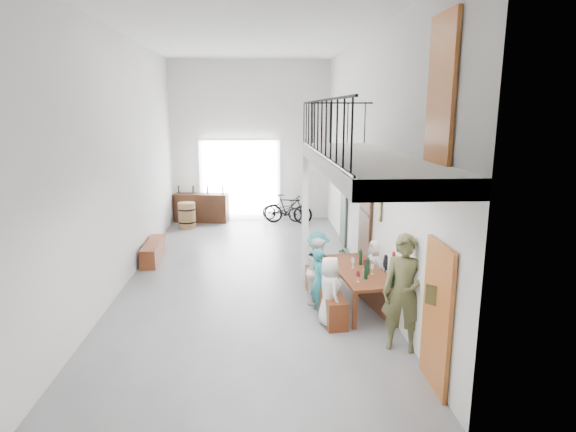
{
  "coord_description": "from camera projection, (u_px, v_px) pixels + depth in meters",
  "views": [
    {
      "loc": [
        0.28,
        -10.94,
        3.84
      ],
      "look_at": [
        0.91,
        -0.5,
        1.52
      ],
      "focal_mm": 30.0,
      "sensor_mm": 36.0,
      "label": 1
    }
  ],
  "objects": [
    {
      "name": "counter_bottles",
      "position": [
        201.0,
        190.0,
        16.62
      ],
      "size": [
        1.61,
        0.33,
        0.28
      ],
      "color": "black",
      "rests_on": "serving_counter"
    },
    {
      "name": "side_bench",
      "position": [
        153.0,
        251.0,
        12.49
      ],
      "size": [
        0.45,
        1.74,
        0.48
      ],
      "primitive_type": "cube",
      "rotation": [
        0.0,
        0.0,
        0.04
      ],
      "color": "brown",
      "rests_on": "ground"
    },
    {
      "name": "guest_left_d",
      "position": [
        318.0,
        263.0,
        10.19
      ],
      "size": [
        0.76,
        0.98,
        1.34
      ],
      "primitive_type": "imported",
      "rotation": [
        0.0,
        0.0,
        1.23
      ],
      "color": "teal",
      "rests_on": "ground"
    },
    {
      "name": "host_standing",
      "position": [
        404.0,
        293.0,
        7.7
      ],
      "size": [
        0.82,
        0.68,
        1.94
      ],
      "primitive_type": "imported",
      "rotation": [
        0.0,
        0.0,
        -0.36
      ],
      "color": "#4E4F2C",
      "rests_on": "ground"
    },
    {
      "name": "guest_right_a",
      "position": [
        396.0,
        283.0,
        9.0
      ],
      "size": [
        0.43,
        0.81,
        1.32
      ],
      "primitive_type": "imported",
      "rotation": [
        0.0,
        0.0,
        -1.43
      ],
      "color": "red",
      "rests_on": "ground"
    },
    {
      "name": "bicycle_near",
      "position": [
        282.0,
        210.0,
        16.91
      ],
      "size": [
        1.6,
        1.13,
        0.8
      ],
      "primitive_type": "imported",
      "rotation": [
        0.0,
        0.0,
        1.13
      ],
      "color": "black",
      "rests_on": "ground"
    },
    {
      "name": "bench_inner",
      "position": [
        325.0,
        295.0,
        9.49
      ],
      "size": [
        0.57,
        2.3,
        0.52
      ],
      "primitive_type": "cube",
      "rotation": [
        0.0,
        0.0,
        0.09
      ],
      "color": "brown",
      "rests_on": "ground"
    },
    {
      "name": "oak_barrel",
      "position": [
        187.0,
        215.0,
        15.87
      ],
      "size": [
        0.58,
        0.58,
        0.85
      ],
      "color": "brown",
      "rests_on": "ground"
    },
    {
      "name": "floor",
      "position": [
        249.0,
        274.0,
        11.47
      ],
      "size": [
        12.0,
        12.0,
        0.0
      ],
      "primitive_type": "plane",
      "color": "slate",
      "rests_on": "ground"
    },
    {
      "name": "balcony",
      "position": [
        363.0,
        164.0,
        7.9
      ],
      "size": [
        1.52,
        5.62,
        4.0
      ],
      "color": "white",
      "rests_on": "ground"
    },
    {
      "name": "bench_wall",
      "position": [
        376.0,
        295.0,
        9.56
      ],
      "size": [
        0.68,
        2.05,
        0.47
      ],
      "primitive_type": "cube",
      "rotation": [
        0.0,
        0.0,
        0.2
      ],
      "color": "brown",
      "rests_on": "ground"
    },
    {
      "name": "tableware",
      "position": [
        364.0,
        265.0,
        9.19
      ],
      "size": [
        0.44,
        1.04,
        0.35
      ],
      "color": "black",
      "rests_on": "tasting_table"
    },
    {
      "name": "gateway_portal",
      "position": [
        240.0,
        180.0,
        16.94
      ],
      "size": [
        2.8,
        0.08,
        2.8
      ],
      "primitive_type": "cube",
      "color": "white",
      "rests_on": "ground"
    },
    {
      "name": "serving_counter",
      "position": [
        201.0,
        208.0,
        16.77
      ],
      "size": [
        1.93,
        0.83,
        0.99
      ],
      "primitive_type": "cube",
      "rotation": [
        0.0,
        0.0,
        -0.17
      ],
      "color": "#3D1F10",
      "rests_on": "ground"
    },
    {
      "name": "guest_left_b",
      "position": [
        319.0,
        280.0,
        9.22
      ],
      "size": [
        0.42,
        0.53,
        1.27
      ],
      "primitive_type": "imported",
      "rotation": [
        0.0,
        0.0,
        1.85
      ],
      "color": "teal",
      "rests_on": "ground"
    },
    {
      "name": "room_walls",
      "position": [
        246.0,
        123.0,
        10.71
      ],
      "size": [
        12.0,
        12.0,
        12.0
      ],
      "color": "white",
      "rests_on": "ground"
    },
    {
      "name": "guest_right_c",
      "position": [
        375.0,
        267.0,
        10.19
      ],
      "size": [
        0.51,
        0.65,
        1.17
      ],
      "primitive_type": "imported",
      "rotation": [
        0.0,
        0.0,
        -1.3
      ],
      "color": "white",
      "rests_on": "ground"
    },
    {
      "name": "guest_left_c",
      "position": [
        319.0,
        270.0,
        9.7
      ],
      "size": [
        0.66,
        0.76,
        1.34
      ],
      "primitive_type": "imported",
      "rotation": [
        0.0,
        0.0,
        1.31
      ],
      "color": "white",
      "rests_on": "ground"
    },
    {
      "name": "tasting_table",
      "position": [
        359.0,
        274.0,
        9.4
      ],
      "size": [
        1.12,
        2.22,
        0.79
      ],
      "rotation": [
        0.0,
        0.0,
        0.12
      ],
      "color": "brown",
      "rests_on": "ground"
    },
    {
      "name": "guest_right_b",
      "position": [
        389.0,
        280.0,
        9.5
      ],
      "size": [
        0.5,
        1.06,
        1.09
      ],
      "primitive_type": "imported",
      "rotation": [
        0.0,
        0.0,
        -1.39
      ],
      "color": "black",
      "rests_on": "ground"
    },
    {
      "name": "bicycle_far",
      "position": [
        288.0,
        209.0,
        16.48
      ],
      "size": [
        1.76,
        0.88,
        1.02
      ],
      "primitive_type": "imported",
      "rotation": [
        0.0,
        0.0,
        1.32
      ],
      "color": "black",
      "rests_on": "ground"
    },
    {
      "name": "guest_left_a",
      "position": [
        330.0,
        291.0,
        8.67
      ],
      "size": [
        0.53,
        0.7,
        1.28
      ],
      "primitive_type": "imported",
      "rotation": [
        0.0,
        0.0,
        1.78
      ],
      "color": "white",
      "rests_on": "ground"
    },
    {
      "name": "right_wall_decor",
      "position": [
        383.0,
        219.0,
        9.44
      ],
      "size": [
        0.07,
        8.28,
        5.07
      ],
      "color": "#AF5A23",
      "rests_on": "ground"
    },
    {
      "name": "potted_plant",
      "position": [
        344.0,
        254.0,
        12.42
      ],
      "size": [
        0.42,
        0.39,
        0.39
      ],
      "primitive_type": "imported",
      "rotation": [
        0.0,
        0.0,
        0.27
      ],
      "color": "#164C16",
      "rests_on": "ground"
    }
  ]
}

